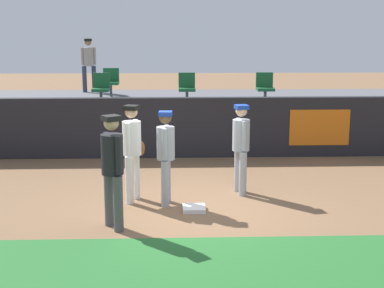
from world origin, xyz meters
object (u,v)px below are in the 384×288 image
player_coach_visitor (166,151)px  player_umpire (112,164)px  spectator_hooded (89,61)px  player_runner_visitor (241,143)px  seat_front_left (101,87)px  seat_back_left (111,81)px  first_base (194,209)px  player_fielder_home (132,146)px  seat_front_right (265,86)px  seat_front_center (187,87)px

player_coach_visitor → player_umpire: player_umpire is taller
player_coach_visitor → spectator_hooded: 8.63m
player_runner_visitor → seat_front_left: size_ratio=2.08×
player_runner_visitor → seat_back_left: bearing=-164.5°
first_base → player_umpire: size_ratio=0.22×
player_fielder_home → seat_back_left: bearing=-153.1°
player_umpire → seat_front_right: bearing=119.6°
seat_front_right → seat_front_left: (-4.44, -0.00, -0.00)m
player_fielder_home → seat_front_right: size_ratio=2.15×
player_umpire → seat_back_left: seat_back_left is taller
player_fielder_home → seat_front_center: 5.16m
seat_front_left → seat_front_center: bearing=-0.0°
player_fielder_home → spectator_hooded: size_ratio=1.07×
seat_back_left → spectator_hooded: (-0.81, 1.14, 0.51)m
first_base → seat_back_left: size_ratio=0.48×
seat_front_right → player_umpire: bearing=-118.3°
seat_front_center → player_umpire: bearing=-101.8°
player_fielder_home → seat_back_left: 6.92m
player_coach_visitor → seat_front_right: bearing=158.1°
player_runner_visitor → seat_front_center: seat_front_center is taller
player_coach_visitor → seat_back_left: size_ratio=2.05×
first_base → player_coach_visitor: bearing=141.0°
player_runner_visitor → first_base: bearing=-53.0°
seat_front_center → seat_front_left: (-2.31, 0.00, 0.00)m
seat_front_center → seat_back_left: bearing=141.2°
player_runner_visitor → seat_front_right: (1.21, 4.59, 0.60)m
seat_front_right → first_base: bearing=-110.9°
seat_front_left → seat_front_right: bearing=0.0°
seat_front_right → spectator_hooded: 5.98m
player_runner_visitor → seat_back_left: 7.16m
player_runner_visitor → player_coach_visitor: player_runner_visitor is taller
player_fielder_home → seat_front_left: (-1.18, 5.00, 0.57)m
player_coach_visitor → seat_back_left: (-1.72, 7.03, 0.61)m
seat_back_left → seat_front_center: 2.88m
seat_front_center → seat_front_right: size_ratio=1.00×
player_runner_visitor → seat_back_left: size_ratio=2.08×
first_base → player_runner_visitor: bearing=47.8°
player_umpire → player_runner_visitor: bearing=97.3°
player_fielder_home → seat_front_center: size_ratio=2.15×
first_base → seat_front_center: bearing=89.8°
player_coach_visitor → seat_front_right: (2.65, 5.23, 0.61)m
first_base → spectator_hooded: 9.33m
seat_front_center → seat_front_left: bearing=180.0°
player_umpire → seat_front_left: (-0.96, 6.45, 0.54)m
player_umpire → seat_front_right: seat_front_right is taller
player_fielder_home → seat_back_left: seat_back_left is taller
player_coach_visitor → seat_front_right: seat_front_right is taller
player_coach_visitor → spectator_hooded: (-2.54, 8.18, 1.12)m
seat_front_center → spectator_hooded: size_ratio=0.50×
player_fielder_home → player_umpire: 1.47m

